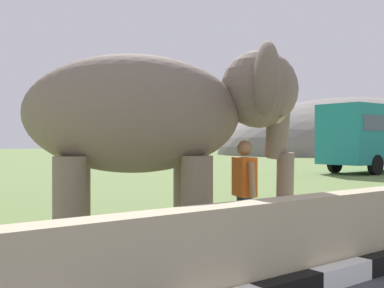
{
  "coord_description": "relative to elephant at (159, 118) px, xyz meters",
  "views": [
    {
      "loc": [
        -1.78,
        0.46,
        1.63
      ],
      "look_at": [
        2.22,
        5.78,
        1.6
      ],
      "focal_mm": 44.26,
      "sensor_mm": 36.0,
      "label": 1
    }
  ],
  "objects": [
    {
      "name": "barrier_parapet",
      "position": [
        0.06,
        -2.19,
        -1.48
      ],
      "size": [
        28.0,
        0.36,
        1.0
      ],
      "primitive_type": "cube",
      "color": "tan",
      "rests_on": "ground_plane"
    },
    {
      "name": "elephant",
      "position": [
        0.0,
        0.0,
        0.0
      ],
      "size": [
        3.97,
        3.38,
        3.0
      ],
      "color": "#756559",
      "rests_on": "ground_plane"
    },
    {
      "name": "person_handler",
      "position": [
        1.13,
        -0.59,
        -1.05
      ],
      "size": [
        0.35,
        0.65,
        1.66
      ],
      "color": "navy",
      "rests_on": "ground_plane"
    },
    {
      "name": "bus_teal",
      "position": [
        20.06,
        8.55,
        0.1
      ],
      "size": [
        8.92,
        2.83,
        3.5
      ],
      "color": "teal",
      "rests_on": "ground_plane"
    },
    {
      "name": "hill_east",
      "position": [
        53.06,
        32.77,
        -1.98
      ],
      "size": [
        40.78,
        32.62,
        15.16
      ],
      "color": "slate",
      "rests_on": "ground_plane"
    }
  ]
}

